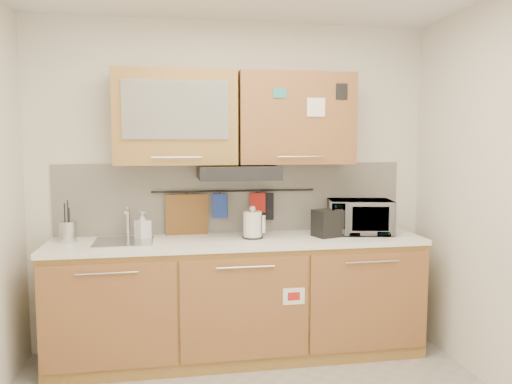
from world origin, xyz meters
name	(u,v)px	position (x,y,z in m)	size (l,w,h in m)	color
wall_back	(234,185)	(0.00, 1.50, 1.30)	(3.20, 3.20, 0.00)	silver
base_cabinet	(239,305)	(0.00, 1.19, 0.41)	(2.80, 0.64, 0.88)	#AF823E
countertop	(239,241)	(0.00, 1.19, 0.90)	(2.82, 0.62, 0.04)	white
backsplash	(234,198)	(0.00, 1.49, 1.20)	(2.80, 0.02, 0.56)	silver
upper_cabinets	(236,118)	(0.00, 1.32, 1.83)	(1.82, 0.37, 0.70)	#AF823E
range_hood	(238,172)	(0.00, 1.25, 1.42)	(0.60, 0.46, 0.10)	black
sink	(124,241)	(-0.85, 1.21, 0.92)	(0.42, 0.40, 0.26)	silver
utensil_rail	(234,191)	(0.00, 1.45, 1.26)	(0.02, 0.02, 1.30)	black
utensil_crock	(68,231)	(-1.25, 1.27, 1.00)	(0.13, 0.13, 0.31)	#BCBBC0
kettle	(253,225)	(0.11, 1.19, 1.02)	(0.19, 0.19, 0.25)	silver
toaster	(331,222)	(0.72, 1.17, 1.03)	(0.31, 0.25, 0.21)	black
microwave	(360,217)	(0.98, 1.24, 1.06)	(0.49, 0.33, 0.27)	#999999
soap_bottle	(143,225)	(-0.72, 1.31, 1.02)	(0.09, 0.10, 0.21)	#999999
cutting_board	(187,220)	(-0.38, 1.44, 1.03)	(0.33, 0.02, 0.41)	brown
oven_mitt	(220,206)	(-0.12, 1.44, 1.14)	(0.12, 0.03, 0.19)	navy
dark_pouch	(265,206)	(0.25, 1.44, 1.13)	(0.14, 0.04, 0.22)	black
pot_holder	(258,203)	(0.19, 1.44, 1.16)	(0.13, 0.02, 0.16)	red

